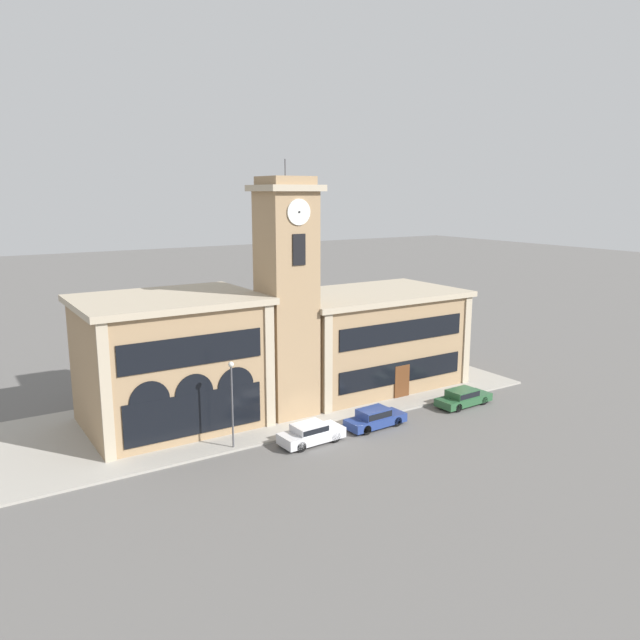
{
  "coord_description": "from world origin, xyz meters",
  "views": [
    {
      "loc": [
        -22.28,
        -35.29,
        16.69
      ],
      "look_at": [
        1.78,
        2.61,
        7.48
      ],
      "focal_mm": 35.0,
      "sensor_mm": 36.0,
      "label": 1
    }
  ],
  "objects_px": {
    "parked_car_near": "(311,433)",
    "parked_car_far": "(463,397)",
    "street_lamp": "(232,392)",
    "parked_car_mid": "(375,418)"
  },
  "relations": [
    {
      "from": "parked_car_near",
      "to": "parked_car_mid",
      "type": "height_order",
      "value": "parked_car_mid"
    },
    {
      "from": "parked_car_mid",
      "to": "parked_car_far",
      "type": "xyz_separation_m",
      "value": [
        8.81,
        -0.0,
        -0.04
      ]
    },
    {
      "from": "parked_car_near",
      "to": "street_lamp",
      "type": "height_order",
      "value": "street_lamp"
    },
    {
      "from": "parked_car_near",
      "to": "parked_car_far",
      "type": "bearing_deg",
      "value": -2.93
    },
    {
      "from": "street_lamp",
      "to": "parked_car_mid",
      "type": "bearing_deg",
      "value": -10.4
    },
    {
      "from": "parked_car_far",
      "to": "street_lamp",
      "type": "xyz_separation_m",
      "value": [
        -19.1,
        1.89,
        3.28
      ]
    },
    {
      "from": "parked_car_far",
      "to": "street_lamp",
      "type": "distance_m",
      "value": 19.47
    },
    {
      "from": "parked_car_mid",
      "to": "parked_car_far",
      "type": "bearing_deg",
      "value": -2.93
    },
    {
      "from": "parked_car_mid",
      "to": "street_lamp",
      "type": "bearing_deg",
      "value": 166.68
    },
    {
      "from": "parked_car_near",
      "to": "street_lamp",
      "type": "xyz_separation_m",
      "value": [
        -4.86,
        1.89,
        3.25
      ]
    }
  ]
}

